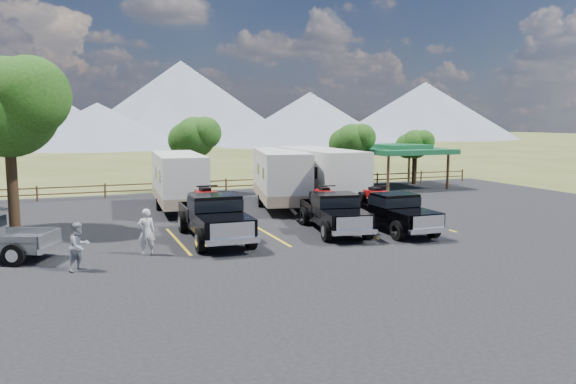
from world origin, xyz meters
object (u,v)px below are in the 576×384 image
object	(u,v)px
tree_big_nw	(6,107)
person_b	(79,246)
rig_right	(392,210)
person_a	(146,232)
rig_center	(334,211)
pavilion	(400,150)
trailer_right	(320,177)
trailer_left	(179,181)
rig_left	(214,215)
trailer_center	(281,178)

from	to	relation	value
tree_big_nw	person_b	bearing A→B (deg)	-72.48
rig_right	person_a	size ratio (longest dim) A/B	3.33
rig_center	person_b	xyz separation A→B (m)	(-10.81, -2.90, -0.12)
pavilion	person_b	bearing A→B (deg)	-144.31
tree_big_nw	trailer_right	distance (m)	16.21
tree_big_nw	person_a	distance (m)	9.82
pavilion	person_b	distance (m)	28.23
rig_right	person_b	xyz separation A→B (m)	(-13.37, -2.12, -0.11)
person_a	rig_center	bearing A→B (deg)	-167.74
trailer_left	person_a	size ratio (longest dim) A/B	5.22
rig_left	trailer_left	world-z (taller)	trailer_left
tree_big_nw	trailer_center	bearing A→B (deg)	7.44
tree_big_nw	trailer_left	bearing A→B (deg)	19.91
trailer_left	pavilion	bearing A→B (deg)	19.90
rig_left	tree_big_nw	bearing A→B (deg)	148.25
tree_big_nw	rig_right	xyz separation A→B (m)	(16.04, -6.34, -4.63)
pavilion	trailer_left	xyz separation A→B (m)	(-17.47, -5.05, -1.10)
pavilion	rig_center	xyz separation A→B (m)	(-12.06, -13.53, -1.80)
person_b	trailer_left	bearing A→B (deg)	23.57
rig_center	pavilion	bearing A→B (deg)	57.65
tree_big_nw	trailer_left	world-z (taller)	tree_big_nw
rig_right	trailer_right	size ratio (longest dim) A/B	0.60
person_b	rig_right	bearing A→B (deg)	-32.00
rig_center	trailer_right	bearing A→B (deg)	79.94
rig_left	rig_right	world-z (taller)	rig_left
rig_right	trailer_left	size ratio (longest dim) A/B	0.64
tree_big_nw	trailer_center	distance (m)	14.34
tree_big_nw	rig_left	distance (m)	10.63
person_b	rig_center	bearing A→B (deg)	-26.00
rig_center	trailer_center	bearing A→B (deg)	97.73
trailer_left	tree_big_nw	bearing A→B (deg)	-156.31
rig_center	trailer_center	size ratio (longest dim) A/B	0.65
trailer_center	person_a	distance (m)	12.36
rig_left	rig_center	size ratio (longest dim) A/B	1.07
trailer_left	trailer_right	distance (m)	7.94
tree_big_nw	rig_center	distance (m)	15.30
trailer_left	trailer_center	bearing A→B (deg)	-7.69
rig_left	trailer_left	bearing A→B (deg)	91.29
pavilion	rig_left	world-z (taller)	pavilion
rig_right	person_b	distance (m)	13.53
trailer_right	tree_big_nw	bearing A→B (deg)	-176.73
pavilion	person_a	bearing A→B (deg)	-143.85
trailer_right	person_b	world-z (taller)	trailer_right
rig_center	person_a	bearing A→B (deg)	-160.94
rig_left	person_b	world-z (taller)	rig_left
trailer_left	trailer_center	world-z (taller)	trailer_center
pavilion	trailer_left	distance (m)	18.21
trailer_center	rig_center	bearing A→B (deg)	-79.00
rig_left	trailer_right	distance (m)	9.86
rig_right	rig_center	bearing A→B (deg)	163.88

